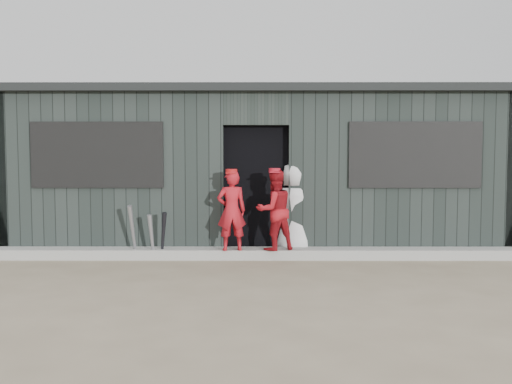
{
  "coord_description": "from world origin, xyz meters",
  "views": [
    {
      "loc": [
        0.03,
        -6.63,
        1.59
      ],
      "look_at": [
        0.0,
        1.8,
        1.0
      ],
      "focal_mm": 40.0,
      "sensor_mm": 36.0,
      "label": 1
    }
  ],
  "objects_px": {
    "bat_right": "(163,236)",
    "player_red_left": "(232,211)",
    "dugout": "(256,169)",
    "bat_left": "(133,232)",
    "player_grey_back": "(294,209)",
    "bat_mid": "(152,237)",
    "player_red_right": "(274,210)"
  },
  "relations": [
    {
      "from": "bat_right",
      "to": "dugout",
      "type": "relative_size",
      "value": 0.09
    },
    {
      "from": "bat_right",
      "to": "bat_mid",
      "type": "bearing_deg",
      "value": -160.46
    },
    {
      "from": "bat_left",
      "to": "player_grey_back",
      "type": "xyz_separation_m",
      "value": [
        2.4,
        0.45,
        0.3
      ]
    },
    {
      "from": "player_red_left",
      "to": "player_grey_back",
      "type": "distance_m",
      "value": 1.06
    },
    {
      "from": "player_grey_back",
      "to": "dugout",
      "type": "height_order",
      "value": "dugout"
    },
    {
      "from": "player_red_right",
      "to": "player_grey_back",
      "type": "bearing_deg",
      "value": -149.8
    },
    {
      "from": "bat_mid",
      "to": "dugout",
      "type": "xyz_separation_m",
      "value": [
        1.54,
        1.83,
        0.94
      ]
    },
    {
      "from": "bat_left",
      "to": "player_red_right",
      "type": "relative_size",
      "value": 0.72
    },
    {
      "from": "bat_left",
      "to": "bat_mid",
      "type": "height_order",
      "value": "bat_left"
    },
    {
      "from": "player_red_left",
      "to": "dugout",
      "type": "distance_m",
      "value": 1.96
    },
    {
      "from": "bat_left",
      "to": "player_grey_back",
      "type": "distance_m",
      "value": 2.46
    },
    {
      "from": "bat_right",
      "to": "player_red_left",
      "type": "bearing_deg",
      "value": -3.87
    },
    {
      "from": "bat_right",
      "to": "dugout",
      "type": "xyz_separation_m",
      "value": [
        1.38,
        1.77,
        0.93
      ]
    },
    {
      "from": "bat_mid",
      "to": "bat_right",
      "type": "distance_m",
      "value": 0.17
    },
    {
      "from": "bat_left",
      "to": "bat_mid",
      "type": "bearing_deg",
      "value": -3.66
    },
    {
      "from": "bat_left",
      "to": "bat_right",
      "type": "distance_m",
      "value": 0.44
    },
    {
      "from": "dugout",
      "to": "bat_left",
      "type": "bearing_deg",
      "value": -135.04
    },
    {
      "from": "player_red_left",
      "to": "player_grey_back",
      "type": "height_order",
      "value": "player_grey_back"
    },
    {
      "from": "bat_right",
      "to": "player_grey_back",
      "type": "height_order",
      "value": "player_grey_back"
    },
    {
      "from": "player_red_left",
      "to": "dugout",
      "type": "xyz_separation_m",
      "value": [
        0.36,
        1.84,
        0.55
      ]
    },
    {
      "from": "bat_mid",
      "to": "player_grey_back",
      "type": "bearing_deg",
      "value": 12.49
    },
    {
      "from": "player_red_right",
      "to": "player_grey_back",
      "type": "relative_size",
      "value": 0.83
    },
    {
      "from": "bat_right",
      "to": "player_red_left",
      "type": "relative_size",
      "value": 0.61
    },
    {
      "from": "player_grey_back",
      "to": "bat_right",
      "type": "bearing_deg",
      "value": 28.5
    },
    {
      "from": "bat_mid",
      "to": "player_red_right",
      "type": "distance_m",
      "value": 1.85
    },
    {
      "from": "bat_left",
      "to": "dugout",
      "type": "relative_size",
      "value": 0.1
    },
    {
      "from": "player_red_right",
      "to": "player_grey_back",
      "type": "xyz_separation_m",
      "value": [
        0.31,
        0.45,
        -0.03
      ]
    },
    {
      "from": "bat_left",
      "to": "player_red_right",
      "type": "xyz_separation_m",
      "value": [
        2.09,
        0.0,
        0.33
      ]
    },
    {
      "from": "dugout",
      "to": "player_grey_back",
      "type": "bearing_deg",
      "value": -66.74
    },
    {
      "from": "bat_mid",
      "to": "player_red_right",
      "type": "bearing_deg",
      "value": 0.71
    },
    {
      "from": "bat_mid",
      "to": "player_red_right",
      "type": "xyz_separation_m",
      "value": [
        1.81,
        0.02,
        0.4
      ]
    },
    {
      "from": "bat_mid",
      "to": "bat_right",
      "type": "bearing_deg",
      "value": 19.54
    }
  ]
}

